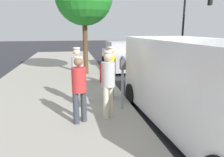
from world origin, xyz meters
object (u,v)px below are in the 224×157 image
(pedestrian_in_red, at_px, (79,86))
(pedestrian_in_yellow, at_px, (111,69))
(fire_hydrant, at_px, (102,72))
(parked_van, at_px, (199,84))
(pedestrian_in_white, at_px, (77,72))
(pedestrian_in_gray, at_px, (108,80))
(traffic_light_corner, at_px, (194,15))
(parking_meter_near, at_px, (123,73))
(parked_sedan_behind, at_px, (122,56))

(pedestrian_in_red, height_order, pedestrian_in_yellow, pedestrian_in_yellow)
(pedestrian_in_red, xyz_separation_m, pedestrian_in_yellow, (-1.08, -1.77, 0.04))
(fire_hydrant, bearing_deg, parked_van, 109.31)
(pedestrian_in_red, bearing_deg, parked_van, 167.25)
(pedestrian_in_white, xyz_separation_m, pedestrian_in_gray, (-0.73, 1.24, 0.00))
(traffic_light_corner, bearing_deg, parked_van, 60.06)
(traffic_light_corner, xyz_separation_m, fire_hydrant, (8.49, 7.39, -2.95))
(parking_meter_near, xyz_separation_m, pedestrian_in_white, (1.22, -0.72, -0.05))
(pedestrian_in_red, relative_size, pedestrian_in_gray, 0.95)
(traffic_light_corner, distance_m, fire_hydrant, 11.63)
(pedestrian_in_red, relative_size, fire_hydrant, 1.89)
(traffic_light_corner, bearing_deg, pedestrian_in_white, 45.87)
(pedestrian_in_red, distance_m, pedestrian_in_yellow, 2.07)
(pedestrian_in_gray, relative_size, parked_van, 0.33)
(pedestrian_in_white, height_order, traffic_light_corner, traffic_light_corner)
(pedestrian_in_white, distance_m, pedestrian_in_gray, 1.44)
(parking_meter_near, xyz_separation_m, pedestrian_in_yellow, (0.15, -1.05, -0.06))
(pedestrian_in_white, distance_m, parked_sedan_behind, 6.93)
(pedestrian_in_white, bearing_deg, parking_meter_near, 149.54)
(traffic_light_corner, bearing_deg, parking_meter_near, 51.71)
(parked_van, bearing_deg, parked_sedan_behind, -91.03)
(pedestrian_in_red, distance_m, pedestrian_in_gray, 0.76)
(pedestrian_in_gray, height_order, traffic_light_corner, traffic_light_corner)
(pedestrian_in_gray, xyz_separation_m, parked_van, (-2.00, 0.81, 0.02))
(pedestrian_in_yellow, xyz_separation_m, traffic_light_corner, (-8.53, -9.57, 2.40))
(pedestrian_in_white, bearing_deg, pedestrian_in_red, 89.87)
(pedestrian_in_white, relative_size, parked_sedan_behind, 0.39)
(parking_meter_near, distance_m, parked_van, 2.01)
(pedestrian_in_gray, bearing_deg, pedestrian_in_yellow, -102.51)
(pedestrian_in_red, xyz_separation_m, parked_sedan_behind, (-2.88, -7.73, -0.33))
(pedestrian_in_white, relative_size, fire_hydrant, 1.99)
(pedestrian_in_white, relative_size, parked_van, 0.32)
(pedestrian_in_white, height_order, pedestrian_in_yellow, pedestrian_in_white)
(pedestrian_in_red, distance_m, traffic_light_corner, 15.06)
(parking_meter_near, relative_size, fire_hydrant, 1.77)
(pedestrian_in_red, relative_size, parked_van, 0.31)
(pedestrian_in_white, distance_m, pedestrian_in_yellow, 1.13)
(pedestrian_in_yellow, relative_size, parked_van, 0.32)
(parked_sedan_behind, relative_size, fire_hydrant, 5.13)
(pedestrian_in_white, distance_m, traffic_light_corner, 14.00)
(pedestrian_in_red, bearing_deg, fire_hydrant, -105.90)
(parking_meter_near, relative_size, pedestrian_in_red, 0.93)
(pedestrian_in_yellow, height_order, parked_van, parked_van)
(pedestrian_in_yellow, height_order, traffic_light_corner, traffic_light_corner)
(pedestrian_in_gray, xyz_separation_m, parked_sedan_behind, (-2.15, -7.54, -0.39))
(parked_van, bearing_deg, pedestrian_in_yellow, -55.35)
(parked_van, height_order, fire_hydrant, parked_van)
(parked_van, relative_size, traffic_light_corner, 1.01)
(parked_van, relative_size, fire_hydrant, 6.12)
(parked_van, bearing_deg, pedestrian_in_gray, -22.10)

